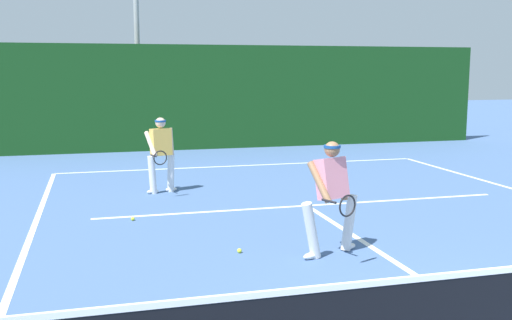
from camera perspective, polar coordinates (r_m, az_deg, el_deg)
court_line_baseline_far at (r=16.16m, az=-1.13°, el=-0.53°), size 9.78×0.10×0.01m
court_line_service at (r=11.49m, az=4.87°, el=-4.35°), size 7.97×0.10×0.01m
court_line_centre at (r=8.59m, az=12.43°, el=-9.03°), size 0.10×6.40×0.01m
player_near at (r=8.37m, az=7.21°, el=-3.15°), size 1.00×0.97×1.61m
player_far at (r=12.65m, az=-9.03°, el=0.78°), size 0.68×0.88×1.59m
tennis_ball at (r=8.58m, az=-1.59°, el=-8.63°), size 0.07×0.07×0.07m
tennis_ball_extra at (r=10.55m, az=-11.66°, el=-5.50°), size 0.07×0.07×0.07m
back_fence_windscreen at (r=19.53m, az=-3.74°, el=5.98°), size 18.58×0.12×3.35m
light_pole at (r=20.88m, az=-11.37°, el=14.54°), size 0.55×0.44×7.85m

